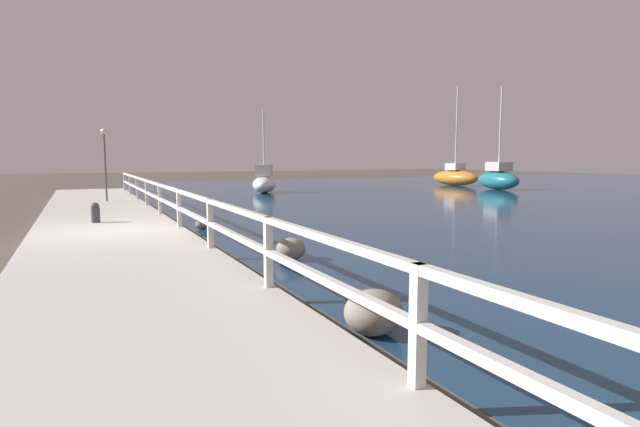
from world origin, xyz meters
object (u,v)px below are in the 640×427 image
Objects in this scene: mooring_bollard at (95,212)px; sailboat_white at (264,182)px; sailboat_teal at (498,178)px; sailboat_orange at (455,177)px; dock_lamp at (105,152)px.

sailboat_white reaches higher than mooring_bollard.
sailboat_orange reaches higher than sailboat_teal.
sailboat_white is at bearing 53.34° from mooring_bollard.
sailboat_orange is (0.89, 4.97, -0.07)m from sailboat_teal.
dock_lamp is at bearing -171.27° from sailboat_orange.
sailboat_teal is (23.00, 8.42, 0.21)m from mooring_bollard.
sailboat_teal is at bearing 20.11° from mooring_bollard.
sailboat_white is 0.66× the size of sailboat_orange.
sailboat_orange reaches higher than dock_lamp.
mooring_bollard is 0.12× the size of sailboat_white.
mooring_bollard is 0.08× the size of sailboat_orange.
dock_lamp is at bearing 85.02° from mooring_bollard.
dock_lamp is 24.18m from sailboat_orange.
dock_lamp reaches higher than mooring_bollard.
sailboat_teal is 1.34× the size of sailboat_white.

